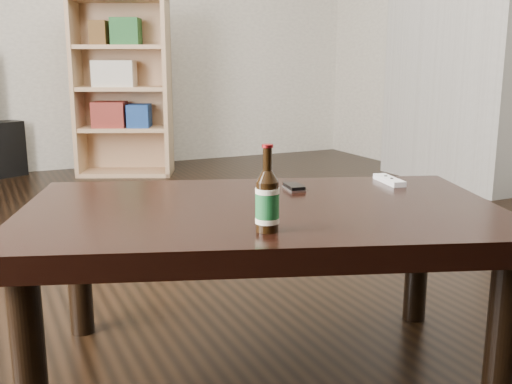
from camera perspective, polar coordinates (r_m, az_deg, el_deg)
name	(u,v)px	position (r m, az deg, el deg)	size (l,w,h in m)	color
floor	(213,285)	(2.53, -4.10, -8.80)	(5.00, 6.00, 0.01)	black
wall_back	(75,4)	(5.29, -16.81, 16.80)	(5.00, 0.02, 2.70)	#B2AC9E
bookshelf	(122,85)	(4.90, -12.65, 9.94)	(0.81, 0.61, 1.37)	tan
coffee_table	(262,229)	(1.72, 0.54, -3.50)	(1.54, 1.20, 0.51)	black
beer_bottle	(267,201)	(1.44, 1.08, -0.88)	(0.06, 0.06, 0.21)	black
phone	(294,187)	(1.92, 3.62, 0.46)	(0.06, 0.10, 0.02)	silver
remote	(389,180)	(2.07, 12.57, 1.11)	(0.08, 0.17, 0.02)	white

